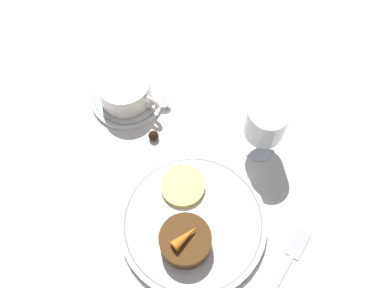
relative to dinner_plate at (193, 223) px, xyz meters
name	(u,v)px	position (x,y,z in m)	size (l,w,h in m)	color
ground_plane	(187,199)	(-0.03, 0.03, -0.01)	(3.00, 3.00, 0.00)	white
dinner_plate	(193,223)	(0.00, 0.00, 0.00)	(0.24, 0.24, 0.01)	white
saucer	(128,96)	(-0.23, 0.14, 0.00)	(0.14, 0.14, 0.01)	white
coffee_cup	(125,89)	(-0.23, 0.14, 0.03)	(0.12, 0.09, 0.05)	white
spoon	(147,108)	(-0.18, 0.14, 0.00)	(0.09, 0.09, 0.00)	silver
wine_glass	(266,124)	(0.03, 0.18, 0.08)	(0.07, 0.07, 0.13)	silver
fork	(284,271)	(0.16, 0.01, -0.01)	(0.02, 0.20, 0.01)	silver
dessert_cake	(185,241)	(0.01, -0.04, 0.02)	(0.08, 0.08, 0.04)	#563314
carrot_garnish	(185,237)	(0.01, -0.04, 0.05)	(0.03, 0.05, 0.02)	orange
pineapple_slice	(183,186)	(-0.05, 0.04, 0.01)	(0.07, 0.07, 0.01)	#EFE075
chocolate_truffle	(153,136)	(-0.14, 0.10, 0.00)	(0.02, 0.02, 0.02)	black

